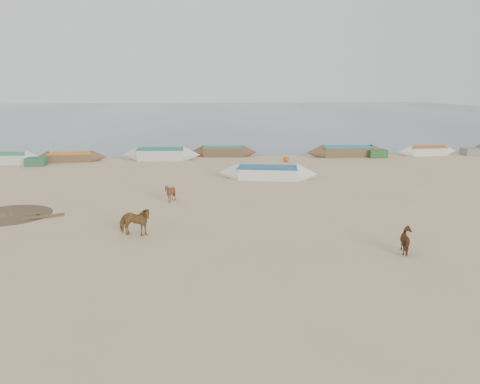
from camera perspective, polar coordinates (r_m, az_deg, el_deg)
name	(u,v)px	position (r m, az deg, el deg)	size (l,w,h in m)	color
ground	(251,240)	(18.40, 1.37, -5.82)	(140.00, 140.00, 0.00)	tan
sea	(199,114)	(99.47, -4.99, 9.50)	(160.00, 160.00, 0.00)	slate
cow_adult	(135,222)	(19.14, -12.72, -3.55)	(0.63, 1.39, 1.17)	brown
calf_front	(170,193)	(24.36, -8.51, -0.11)	(0.77, 0.86, 0.95)	#552C1A
calf_right	(409,241)	(17.92, 19.86, -5.62)	(0.90, 0.77, 0.90)	brown
near_canoe	(268,173)	(30.02, 3.38, 2.36)	(6.40, 1.39, 0.83)	silver
debris_pile	(8,211)	(24.25, -26.40, -2.04)	(3.85, 3.85, 0.43)	brown
waterline_canoes	(212,154)	(38.40, -3.47, 4.70)	(57.24, 3.84, 0.97)	brown
beach_clutter	(266,156)	(38.12, 3.25, 4.45)	(43.30, 3.38, 0.64)	#295C39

